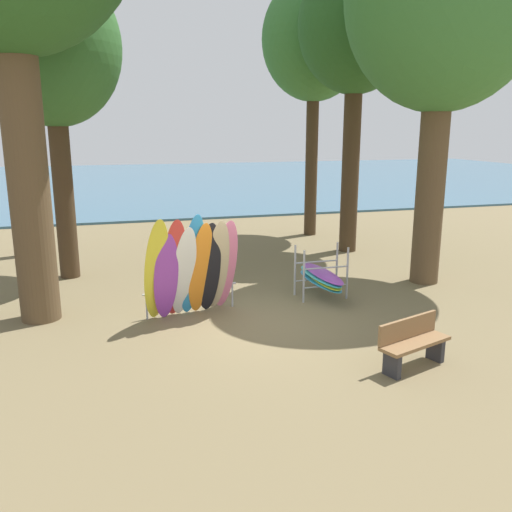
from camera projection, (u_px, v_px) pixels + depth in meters
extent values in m
plane|color=brown|center=(255.00, 323.00, 11.26)|extent=(80.00, 80.00, 0.00)
cube|color=#38607A|center=(142.00, 181.00, 40.21)|extent=(80.00, 36.00, 0.10)
cylinder|color=brown|center=(26.00, 162.00, 10.72)|extent=(0.81, 0.81, 6.63)
cylinder|color=brown|center=(431.00, 176.00, 13.61)|extent=(0.72, 0.72, 5.56)
cylinder|color=#42301E|center=(63.00, 188.00, 14.15)|extent=(0.52, 0.52, 4.88)
ellipsoid|color=#33662D|center=(51.00, 45.00, 13.32)|extent=(3.45, 3.45, 3.96)
cylinder|color=#42301E|center=(351.00, 161.00, 17.14)|extent=(0.56, 0.56, 5.89)
ellipsoid|color=#285623|center=(356.00, 25.00, 16.19)|extent=(3.55, 3.55, 4.08)
cylinder|color=#42301E|center=(32.00, 147.00, 16.58)|extent=(0.44, 0.44, 6.82)
cylinder|color=#42301E|center=(312.00, 157.00, 19.83)|extent=(0.45, 0.45, 5.84)
ellipsoid|color=#387033|center=(314.00, 39.00, 18.86)|extent=(3.72, 3.72, 4.28)
ellipsoid|color=yellow|center=(157.00, 271.00, 10.95)|extent=(0.66, 0.90, 2.27)
ellipsoid|color=purple|center=(166.00, 277.00, 11.08)|extent=(0.61, 0.69, 1.95)
ellipsoid|color=red|center=(175.00, 269.00, 11.14)|extent=(0.59, 0.88, 2.24)
ellipsoid|color=white|center=(184.00, 272.00, 11.26)|extent=(0.70, 0.88, 2.06)
ellipsoid|color=#2D8ED1|center=(192.00, 265.00, 11.32)|extent=(0.70, 0.86, 2.30)
ellipsoid|color=orange|center=(201.00, 269.00, 11.44)|extent=(0.67, 0.81, 2.11)
ellipsoid|color=black|center=(209.00, 268.00, 11.54)|extent=(0.57, 0.71, 2.09)
ellipsoid|color=#C6B289|center=(217.00, 266.00, 11.63)|extent=(0.60, 0.84, 2.13)
ellipsoid|color=pink|center=(225.00, 265.00, 11.72)|extent=(0.62, 0.85, 2.12)
cylinder|color=#9EA0A5|center=(147.00, 307.00, 11.40)|extent=(0.04, 0.04, 0.55)
cylinder|color=#9EA0A5|center=(232.00, 295.00, 12.22)|extent=(0.04, 0.04, 0.55)
cylinder|color=#9EA0A5|center=(191.00, 289.00, 11.74)|extent=(2.11, 0.39, 0.04)
cylinder|color=#9EA0A5|center=(304.00, 277.00, 12.41)|extent=(0.05, 0.05, 1.25)
cylinder|color=#9EA0A5|center=(347.00, 273.00, 12.71)|extent=(0.05, 0.05, 1.25)
cylinder|color=#9EA0A5|center=(295.00, 270.00, 12.98)|extent=(0.05, 0.05, 1.25)
cylinder|color=#9EA0A5|center=(337.00, 267.00, 13.27)|extent=(0.05, 0.05, 1.25)
cylinder|color=#9EA0A5|center=(325.00, 286.00, 12.63)|extent=(1.10, 0.04, 0.04)
cylinder|color=#9EA0A5|center=(326.00, 268.00, 12.52)|extent=(1.10, 0.04, 0.04)
cylinder|color=#9EA0A5|center=(316.00, 279.00, 13.19)|extent=(1.10, 0.04, 0.04)
cylinder|color=#9EA0A5|center=(316.00, 262.00, 13.08)|extent=(1.10, 0.04, 0.04)
ellipsoid|color=#2D8ED1|center=(320.00, 281.00, 12.89)|extent=(0.58, 2.12, 0.06)
ellipsoid|color=yellow|center=(322.00, 278.00, 12.89)|extent=(0.60, 2.12, 0.06)
ellipsoid|color=#38B2AD|center=(320.00, 276.00, 12.86)|extent=(0.56, 2.11, 0.06)
ellipsoid|color=purple|center=(323.00, 273.00, 12.87)|extent=(0.50, 2.10, 0.06)
cube|color=#2D2D33|center=(392.00, 365.00, 8.79)|extent=(0.20, 0.34, 0.42)
cube|color=#2D2D33|center=(435.00, 349.00, 9.41)|extent=(0.20, 0.34, 0.42)
cube|color=olive|center=(415.00, 343.00, 9.04)|extent=(1.45, 0.83, 0.06)
cube|color=olive|center=(408.00, 328.00, 9.13)|extent=(1.34, 0.51, 0.36)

